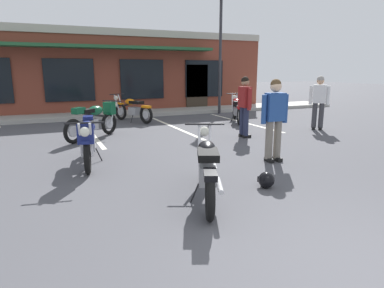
# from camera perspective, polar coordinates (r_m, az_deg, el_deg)

# --- Properties ---
(ground_plane) EXTENTS (80.00, 80.00, 0.00)m
(ground_plane) POSITION_cam_1_polar(r_m,az_deg,el_deg) (6.34, 1.07, -4.44)
(ground_plane) COLOR #47474C
(sidewalk_kerb) EXTENTS (22.00, 1.80, 0.14)m
(sidewalk_kerb) POSITION_cam_1_polar(r_m,az_deg,el_deg) (14.25, -13.40, 4.95)
(sidewalk_kerb) COLOR #A8A59E
(sidewalk_kerb) RESTS_ON ground_plane
(brick_storefront_building) EXTENTS (15.11, 6.61, 3.56)m
(brick_storefront_building) POSITION_cam_1_polar(r_m,az_deg,el_deg) (17.64, -15.88, 11.76)
(brick_storefront_building) COLOR brown
(brick_storefront_building) RESTS_ON ground_plane
(painted_stall_lines) EXTENTS (8.09, 4.80, 0.01)m
(painted_stall_lines) POSITION_cam_1_polar(r_m,az_deg,el_deg) (10.78, -9.79, 2.43)
(painted_stall_lines) COLOR silver
(painted_stall_lines) RESTS_ON ground_plane
(motorcycle_foreground_classic) EXTENTS (1.13, 1.98, 0.98)m
(motorcycle_foreground_classic) POSITION_cam_1_polar(r_m,az_deg,el_deg) (4.86, 2.58, -4.03)
(motorcycle_foreground_classic) COLOR black
(motorcycle_foreground_classic) RESTS_ON ground_plane
(motorcycle_red_sportbike) EXTENTS (1.17, 1.97, 0.98)m
(motorcycle_red_sportbike) POSITION_cam_1_polar(r_m,az_deg,el_deg) (12.34, 7.65, 5.90)
(motorcycle_red_sportbike) COLOR black
(motorcycle_red_sportbike) RESTS_ON ground_plane
(motorcycle_black_cruiser) EXTENTS (1.17, 1.96, 0.98)m
(motorcycle_black_cruiser) POSITION_cam_1_polar(r_m,az_deg,el_deg) (12.43, -10.09, 5.87)
(motorcycle_black_cruiser) COLOR black
(motorcycle_black_cruiser) RESTS_ON ground_plane
(motorcycle_silver_naked) EXTENTS (1.72, 1.58, 0.98)m
(motorcycle_silver_naked) POSITION_cam_1_polar(r_m,az_deg,el_deg) (9.63, -16.19, 4.10)
(motorcycle_silver_naked) COLOR black
(motorcycle_silver_naked) RESTS_ON ground_plane
(motorcycle_green_cafe_racer) EXTENTS (0.74, 2.10, 0.98)m
(motorcycle_green_cafe_racer) POSITION_cam_1_polar(r_m,az_deg,el_deg) (6.85, -17.27, 0.84)
(motorcycle_green_cafe_racer) COLOR black
(motorcycle_green_cafe_racer) RESTS_ON ground_plane
(person_in_black_shirt) EXTENTS (0.61, 0.29, 1.68)m
(person_in_black_shirt) POSITION_cam_1_polar(r_m,az_deg,el_deg) (6.97, 13.84, 4.75)
(person_in_black_shirt) COLOR black
(person_in_black_shirt) RESTS_ON ground_plane
(person_in_shorts_foreground) EXTENTS (0.29, 0.60, 1.68)m
(person_in_shorts_foreground) POSITION_cam_1_polar(r_m,az_deg,el_deg) (9.41, 8.94, 6.85)
(person_in_shorts_foreground) COLOR black
(person_in_shorts_foreground) RESTS_ON ground_plane
(person_by_back_row) EXTENTS (0.50, 0.49, 1.68)m
(person_by_back_row) POSITION_cam_1_polar(r_m,az_deg,el_deg) (11.24, 20.78, 7.09)
(person_by_back_row) COLOR black
(person_by_back_row) RESTS_ON ground_plane
(helmet_on_pavement) EXTENTS (0.26, 0.26, 0.26)m
(helmet_on_pavement) POSITION_cam_1_polar(r_m,az_deg,el_deg) (5.50, 12.51, -5.98)
(helmet_on_pavement) COLOR black
(helmet_on_pavement) RESTS_ON ground_plane
(parking_lot_lamp_post) EXTENTS (0.24, 0.76, 4.95)m
(parking_lot_lamp_post) POSITION_cam_1_polar(r_m,az_deg,el_deg) (14.55, 5.09, 17.77)
(parking_lot_lamp_post) COLOR #2D2D33
(parking_lot_lamp_post) RESTS_ON ground_plane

